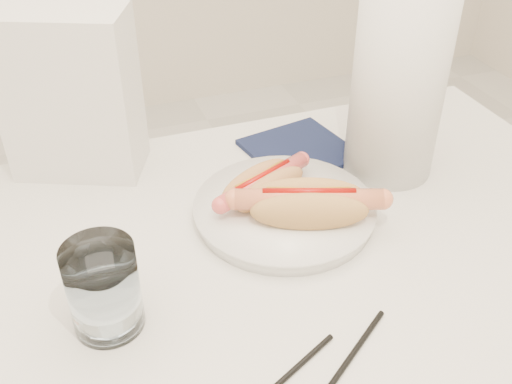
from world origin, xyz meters
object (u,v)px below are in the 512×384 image
object	(u,v)px
table	(235,323)
plate	(284,212)
paper_towel_roll	(399,79)
napkin_box	(71,94)
water_glass	(104,288)
hotdog_right	(308,204)
hotdog_left	(263,185)

from	to	relation	value
table	plate	xyz separation A→B (m)	(0.11, 0.11, 0.07)
paper_towel_roll	napkin_box	bearing A→B (deg)	159.53
plate	water_glass	size ratio (longest dim) A/B	2.22
hotdog_right	paper_towel_roll	bearing A→B (deg)	49.28
table	paper_towel_roll	size ratio (longest dim) A/B	3.89
plate	napkin_box	world-z (taller)	napkin_box
hotdog_left	hotdog_right	world-z (taller)	hotdog_right
paper_towel_roll	water_glass	bearing A→B (deg)	-158.71
table	hotdog_right	bearing A→B (deg)	29.96
hotdog_right	paper_towel_roll	size ratio (longest dim) A/B	0.63
napkin_box	hotdog_right	bearing A→B (deg)	-22.11
napkin_box	table	bearing A→B (deg)	-44.94
hotdog_right	napkin_box	distance (m)	0.39
napkin_box	paper_towel_roll	distance (m)	0.49
table	water_glass	size ratio (longest dim) A/B	10.76
plate	hotdog_left	world-z (taller)	hotdog_left
plate	water_glass	bearing A→B (deg)	-156.20
water_glass	napkin_box	xyz separation A→B (m)	(0.01, 0.35, 0.07)
hotdog_left	paper_towel_roll	distance (m)	0.25
plate	napkin_box	xyz separation A→B (m)	(-0.25, 0.24, 0.12)
plate	hotdog_left	distance (m)	0.05
hotdog_right	water_glass	xyz separation A→B (m)	(-0.28, -0.08, 0.01)
table	hotdog_left	size ratio (longest dim) A/B	7.60
hotdog_right	water_glass	size ratio (longest dim) A/B	1.75
hotdog_right	napkin_box	xyz separation A→B (m)	(-0.27, 0.27, 0.08)
table	plate	size ratio (longest dim) A/B	4.84
plate	napkin_box	bearing A→B (deg)	136.85
table	hotdog_right	xyz separation A→B (m)	(0.13, 0.08, 0.11)
hotdog_left	water_glass	size ratio (longest dim) A/B	1.42
hotdog_left	napkin_box	bearing A→B (deg)	113.52
plate	hotdog_right	xyz separation A→B (m)	(0.02, -0.04, 0.04)
paper_towel_roll	plate	bearing A→B (deg)	-162.10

